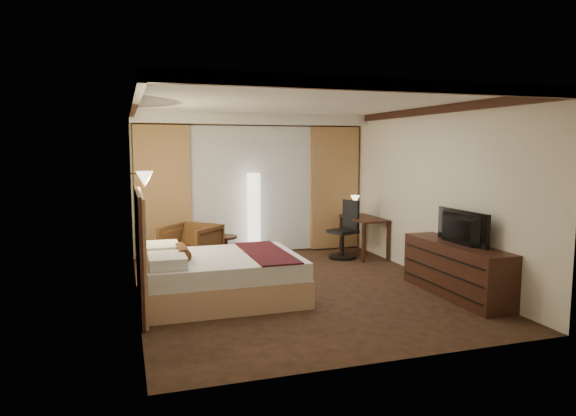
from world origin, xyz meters
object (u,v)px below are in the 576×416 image
object	(u,v)px
desk	(364,237)
bed	(222,277)
television	(456,222)
floor_lamp	(254,214)
office_chair	(343,229)
side_table	(225,249)
armchair	(191,244)
dresser	(456,270)

from	to	relation	value
desk	bed	bearing A→B (deg)	-147.83
bed	television	size ratio (longest dim) A/B	1.98
floor_lamp	television	size ratio (longest dim) A/B	1.51
floor_lamp	office_chair	xyz separation A→B (m)	(1.53, -0.72, -0.25)
side_table	desk	distance (m)	2.64
armchair	television	distance (m)	4.33
desk	office_chair	world-z (taller)	office_chair
floor_lamp	desk	distance (m)	2.14
bed	armchair	xyz separation A→B (m)	(-0.18, 1.90, 0.12)
side_table	floor_lamp	distance (m)	0.94
desk	side_table	bearing A→B (deg)	174.16
office_chair	bed	bearing A→B (deg)	-163.49
floor_lamp	desk	world-z (taller)	floor_lamp
dresser	bed	bearing A→B (deg)	164.87
armchair	side_table	world-z (taller)	armchair
desk	dresser	world-z (taller)	desk
office_chair	television	xyz separation A→B (m)	(0.48, -2.74, 0.51)
side_table	office_chair	size ratio (longest dim) A/B	0.44
armchair	desk	bearing A→B (deg)	43.53
desk	office_chair	size ratio (longest dim) A/B	1.01
desk	television	size ratio (longest dim) A/B	1.05
bed	television	bearing A→B (deg)	-15.27
side_table	armchair	bearing A→B (deg)	-154.29
desk	television	distance (m)	2.87
floor_lamp	bed	bearing A→B (deg)	-112.94
floor_lamp	dresser	distance (m)	4.04
office_chair	dresser	world-z (taller)	office_chair
armchair	television	world-z (taller)	television
armchair	floor_lamp	distance (m)	1.52
bed	armchair	world-z (taller)	armchair
desk	dresser	size ratio (longest dim) A/B	0.58
bed	office_chair	bearing A→B (deg)	35.72
floor_lamp	dresser	size ratio (longest dim) A/B	0.83
television	bed	bearing A→B (deg)	73.90
armchair	office_chair	world-z (taller)	office_chair
bed	office_chair	distance (m)	3.25
dresser	television	distance (m)	0.68
armchair	floor_lamp	xyz separation A→B (m)	(1.29, 0.71, 0.38)
side_table	floor_lamp	xyz separation A→B (m)	(0.64, 0.40, 0.56)
office_chair	dresser	xyz separation A→B (m)	(0.51, -2.74, -0.17)
bed	dresser	world-z (taller)	dresser
floor_lamp	dresser	world-z (taller)	floor_lamp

